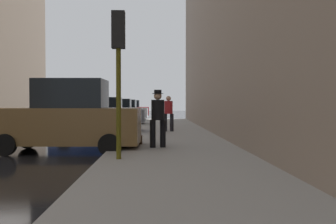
# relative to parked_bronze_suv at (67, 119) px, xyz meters

# --- Properties ---
(sidewalk) EXTENTS (4.00, 40.00, 0.15)m
(sidewalk) POSITION_rel_parked_bronze_suv_xyz_m (3.35, 0.61, -0.96)
(sidewalk) COLOR gray
(sidewalk) RESTS_ON ground_plane
(parked_bronze_suv) EXTENTS (4.64, 2.14, 2.25)m
(parked_bronze_suv) POSITION_rel_parked_bronze_suv_xyz_m (0.00, 0.00, 0.00)
(parked_bronze_suv) COLOR brown
(parked_bronze_suv) RESTS_ON ground_plane
(parked_blue_sedan) EXTENTS (4.24, 2.13, 1.79)m
(parked_blue_sedan) POSITION_rel_parked_bronze_suv_xyz_m (0.00, 6.28, -0.18)
(parked_blue_sedan) COLOR navy
(parked_blue_sedan) RESTS_ON ground_plane
(parked_gray_coupe) EXTENTS (4.21, 2.07, 1.79)m
(parked_gray_coupe) POSITION_rel_parked_bronze_suv_xyz_m (0.00, 13.08, -0.18)
(parked_gray_coupe) COLOR slate
(parked_gray_coupe) RESTS_ON ground_plane
(parked_silver_sedan) EXTENTS (4.27, 2.18, 1.79)m
(parked_silver_sedan) POSITION_rel_parked_bronze_suv_xyz_m (0.00, 19.43, -0.18)
(parked_silver_sedan) COLOR #B7BABF
(parked_silver_sedan) RESTS_ON ground_plane
(parked_red_hatchback) EXTENTS (4.21, 2.08, 1.79)m
(parked_red_hatchback) POSITION_rel_parked_bronze_suv_xyz_m (0.00, 26.01, -0.18)
(parked_red_hatchback) COLOR #B2191E
(parked_red_hatchback) RESTS_ON ground_plane
(fire_hydrant) EXTENTS (0.42, 0.22, 0.70)m
(fire_hydrant) POSITION_rel_parked_bronze_suv_xyz_m (1.80, 7.70, -0.54)
(fire_hydrant) COLOR red
(fire_hydrant) RESTS_ON sidewalk
(traffic_light) EXTENTS (0.32, 0.32, 3.60)m
(traffic_light) POSITION_rel_parked_bronze_suv_xyz_m (1.85, -2.54, 1.73)
(traffic_light) COLOR #514C0F
(traffic_light) RESTS_ON sidewalk
(pedestrian_with_fedora) EXTENTS (0.53, 0.48, 1.78)m
(pedestrian_with_fedora) POSITION_rel_parked_bronze_suv_xyz_m (2.82, -0.18, 0.10)
(pedestrian_with_fedora) COLOR black
(pedestrian_with_fedora) RESTS_ON sidewalk
(pedestrian_in_red_jacket) EXTENTS (0.52, 0.46, 1.71)m
(pedestrian_in_red_jacket) POSITION_rel_parked_bronze_suv_xyz_m (3.38, 6.36, 0.07)
(pedestrian_in_red_jacket) COLOR black
(pedestrian_in_red_jacket) RESTS_ON sidewalk
(duffel_bag) EXTENTS (0.32, 0.44, 0.28)m
(duffel_bag) POSITION_rel_parked_bronze_suv_xyz_m (2.14, 0.89, -0.74)
(duffel_bag) COLOR #472D19
(duffel_bag) RESTS_ON sidewalk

